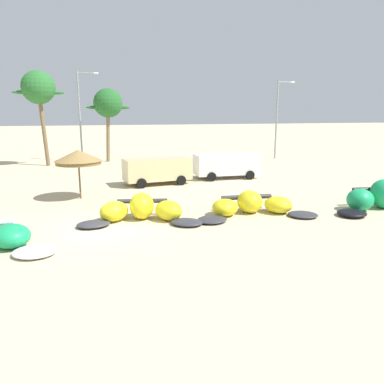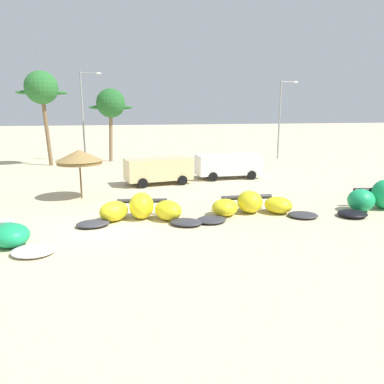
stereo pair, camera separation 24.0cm
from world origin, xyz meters
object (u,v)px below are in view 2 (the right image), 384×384
parked_van (227,164)px  palm_left_of_gap (41,89)px  kite_left_of_center (141,210)px  parked_car_second (157,169)px  lamppost_east (281,115)px  beach_umbrella_middle (79,157)px  lamppost_east_center (84,111)px  kite_center (252,206)px  palm_center_left (111,104)px

parked_van → palm_left_of_gap: size_ratio=0.57×
kite_left_of_center → parked_car_second: (2.21, 8.70, 0.61)m
parked_car_second → lamppost_east: 19.44m
beach_umbrella_middle → parked_van: bearing=21.5°
lamppost_east_center → kite_left_of_center: bearing=-83.1°
kite_left_of_center → kite_center: bearing=-3.7°
kite_center → palm_left_of_gap: bearing=119.6°
kite_center → lamppost_east: (12.12, 20.33, 4.27)m
kite_left_of_center → parked_car_second: parked_car_second is taller
kite_left_of_center → parked_van: size_ratio=1.19×
lamppost_east_center → lamppost_east: size_ratio=1.08×
parked_van → parked_car_second: 5.68m
parked_van → palm_center_left: size_ratio=0.67×
palm_center_left → lamppost_east_center: lamppost_east_center is taller
kite_center → beach_umbrella_middle: 10.41m
kite_left_of_center → palm_left_of_gap: bearing=107.3°
beach_umbrella_middle → lamppost_east_center: (0.07, 17.62, 2.59)m
palm_left_of_gap → lamppost_east_center: 4.81m
kite_left_of_center → parked_car_second: bearing=75.8°
parked_van → beach_umbrella_middle: bearing=-158.5°
parked_car_second → palm_center_left: palm_center_left is taller
beach_umbrella_middle → lamppost_east: lamppost_east is taller
palm_left_of_gap → lamppost_east_center: bearing=33.6°
palm_center_left → lamppost_east_center: (-2.62, 0.83, -0.73)m
palm_center_left → palm_left_of_gap: bearing=-165.8°
kite_left_of_center → palm_left_of_gap: (-6.43, 20.69, 6.61)m
lamppost_east_center → lamppost_east: bearing=-8.7°
beach_umbrella_middle → lamppost_east_center: lamppost_east_center is taller
parked_car_second → palm_center_left: 14.56m
kite_left_of_center → parked_car_second: 8.99m
parked_van → palm_left_of_gap: 18.96m
parked_van → kite_center: bearing=-102.9°
palm_left_of_gap → palm_center_left: (6.25, 1.58, -1.30)m
kite_center → palm_center_left: palm_center_left is taller
kite_left_of_center → beach_umbrella_middle: size_ratio=2.03×
kite_center → lamppost_east_center: lamppost_east_center is taller
kite_left_of_center → palm_center_left: size_ratio=0.80×
beach_umbrella_middle → parked_van: 11.56m
lamppost_east_center → beach_umbrella_middle: bearing=-90.2°
kite_left_of_center → beach_umbrella_middle: (-2.87, 5.48, 1.99)m
lamppost_east_center → lamppost_east: lamppost_east_center is taller
kite_center → beach_umbrella_middle: (-8.37, 5.84, 2.04)m
kite_left_of_center → palm_center_left: palm_center_left is taller
kite_left_of_center → parked_van: (7.80, 9.69, 0.61)m
parked_car_second → lamppost_east: lamppost_east is taller
kite_center → parked_van: (2.30, 10.04, 0.66)m
parked_car_second → lamppost_east_center: size_ratio=0.54×
beach_umbrella_middle → palm_center_left: 17.32m
kite_center → lamppost_east: size_ratio=0.77×
lamppost_east → kite_left_of_center: bearing=-131.4°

